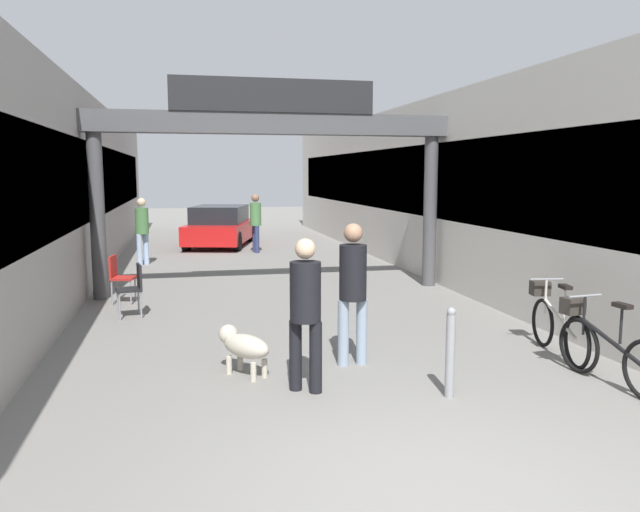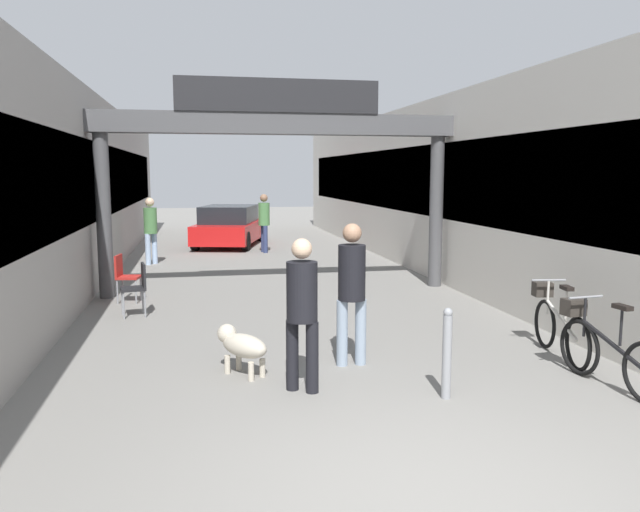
{
  "view_description": "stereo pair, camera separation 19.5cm",
  "coord_description": "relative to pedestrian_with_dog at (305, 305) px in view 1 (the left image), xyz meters",
  "views": [
    {
      "loc": [
        -1.76,
        -4.08,
        2.4
      ],
      "look_at": [
        0.0,
        3.94,
        1.3
      ],
      "focal_mm": 35.0,
      "sensor_mm": 36.0,
      "label": 1
    },
    {
      "loc": [
        -1.57,
        -4.12,
        2.4
      ],
      "look_at": [
        0.0,
        3.94,
        1.3
      ],
      "focal_mm": 35.0,
      "sensor_mm": 36.0,
      "label": 2
    }
  ],
  "objects": [
    {
      "name": "storefront_left",
      "position": [
        -4.6,
        8.56,
        1.05
      ],
      "size": [
        3.0,
        26.0,
        4.05
      ],
      "color": "#9E9993",
      "rests_on": "ground_plane"
    },
    {
      "name": "bollard_post_metal",
      "position": [
        1.47,
        -0.52,
        -0.47
      ],
      "size": [
        0.1,
        0.1,
        0.99
      ],
      "color": "gray",
      "rests_on": "ground_plane"
    },
    {
      "name": "cafe_chair_red_farther",
      "position": [
        -2.47,
        5.36,
        -0.43
      ],
      "size": [
        0.46,
        0.46,
        0.89
      ],
      "color": "gray",
      "rests_on": "ground_plane"
    },
    {
      "name": "bicycle_silver_second",
      "position": [
        3.5,
        0.67,
        -0.54
      ],
      "size": [
        0.46,
        1.68,
        0.98
      ],
      "color": "black",
      "rests_on": "ground_plane"
    },
    {
      "name": "dog_on_leash",
      "position": [
        -0.62,
        0.72,
        -0.61
      ],
      "size": [
        0.69,
        0.77,
        0.57
      ],
      "color": "beige",
      "rests_on": "ground_plane"
    },
    {
      "name": "pedestrian_companion",
      "position": [
        0.76,
        0.82,
        0.06
      ],
      "size": [
        0.38,
        0.34,
        1.78
      ],
      "color": "#8C9EB2",
      "rests_on": "ground_plane"
    },
    {
      "name": "bicycle_black_nearest",
      "position": [
        3.38,
        -0.47,
        -0.54
      ],
      "size": [
        0.46,
        1.69,
        0.98
      ],
      "color": "black",
      "rests_on": "ground_plane"
    },
    {
      "name": "parked_car_red",
      "position": [
        -0.08,
        14.24,
        -0.33
      ],
      "size": [
        2.71,
        4.31,
        1.33
      ],
      "color": "red",
      "rests_on": "ground_plane"
    },
    {
      "name": "pedestrian_carrying_crate",
      "position": [
        -2.33,
        10.31,
        0.04
      ],
      "size": [
        0.48,
        0.48,
        1.75
      ],
      "color": "#A5BFE0",
      "rests_on": "ground_plane"
    },
    {
      "name": "pedestrian_with_dog",
      "position": [
        0.0,
        0.0,
        0.0
      ],
      "size": [
        0.47,
        0.47,
        1.7
      ],
      "color": "black",
      "rests_on": "ground_plane"
    },
    {
      "name": "cafe_chair_black_nearer",
      "position": [
        -2.11,
        4.14,
        -0.43
      ],
      "size": [
        0.47,
        0.47,
        0.89
      ],
      "color": "gray",
      "rests_on": "ground_plane"
    },
    {
      "name": "arcade_sign_gateway",
      "position": [
        0.49,
        5.85,
        2.02
      ],
      "size": [
        7.4,
        0.47,
        4.2
      ],
      "color": "#4C4C4F",
      "rests_on": "ground_plane"
    },
    {
      "name": "storefront_right",
      "position": [
        5.59,
        8.56,
        1.05
      ],
      "size": [
        3.0,
        26.0,
        4.05
      ],
      "color": "beige",
      "rests_on": "ground_plane"
    },
    {
      "name": "pedestrian_elderly_walking",
      "position": [
        0.86,
        12.23,
        0.04
      ],
      "size": [
        0.39,
        0.4,
        1.77
      ],
      "color": "navy",
      "rests_on": "ground_plane"
    },
    {
      "name": "ground_plane",
      "position": [
        0.49,
        -2.44,
        -0.97
      ],
      "size": [
        80.0,
        80.0,
        0.0
      ],
      "primitive_type": "plane",
      "color": "gray"
    }
  ]
}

